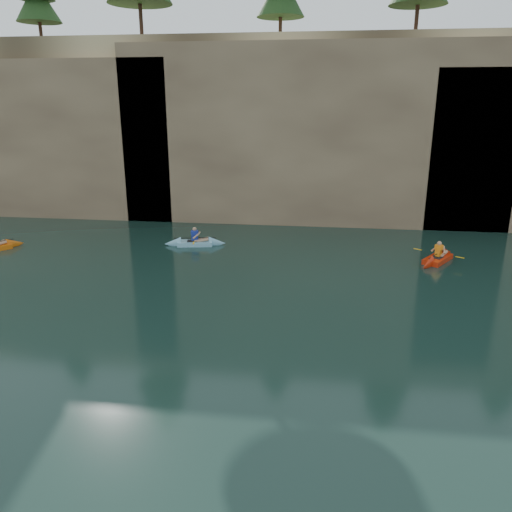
# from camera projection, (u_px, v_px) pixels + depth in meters

# --- Properties ---
(ground) EXTENTS (160.00, 160.00, 0.00)m
(ground) POSITION_uv_depth(u_px,v_px,m) (195.00, 440.00, 11.67)
(ground) COLOR black
(ground) RESTS_ON ground
(cliff) EXTENTS (70.00, 16.00, 12.00)m
(cliff) POSITION_uv_depth(u_px,v_px,m) (289.00, 123.00, 38.30)
(cliff) COLOR tan
(cliff) RESTS_ON ground
(cliff_slab_center) EXTENTS (24.00, 2.40, 11.40)m
(cliff_slab_center) POSITION_uv_depth(u_px,v_px,m) (313.00, 133.00, 31.13)
(cliff_slab_center) COLOR #957B5A
(cliff_slab_center) RESTS_ON ground
(sea_cave_west) EXTENTS (4.50, 1.00, 4.00)m
(sea_cave_west) POSITION_uv_depth(u_px,v_px,m) (17.00, 187.00, 34.14)
(sea_cave_west) COLOR black
(sea_cave_west) RESTS_ON ground
(sea_cave_center) EXTENTS (3.50, 1.00, 3.20)m
(sea_cave_center) POSITION_uv_depth(u_px,v_px,m) (218.00, 198.00, 32.49)
(sea_cave_center) COLOR black
(sea_cave_center) RESTS_ON ground
(sea_cave_east) EXTENTS (5.00, 1.00, 4.50)m
(sea_cave_east) POSITION_uv_depth(u_px,v_px,m) (442.00, 193.00, 30.53)
(sea_cave_east) COLOR black
(sea_cave_east) RESTS_ON ground
(kayaker_red_far) EXTENTS (2.58, 3.37, 1.29)m
(kayaker_red_far) POSITION_uv_depth(u_px,v_px,m) (438.00, 258.00, 24.71)
(kayaker_red_far) COLOR red
(kayaker_red_far) RESTS_ON ground
(kayaker_ltblue_mid) EXTENTS (3.44, 2.48, 1.28)m
(kayaker_ltblue_mid) POSITION_uv_depth(u_px,v_px,m) (195.00, 243.00, 27.47)
(kayaker_ltblue_mid) COLOR #80BCD6
(kayaker_ltblue_mid) RESTS_ON ground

